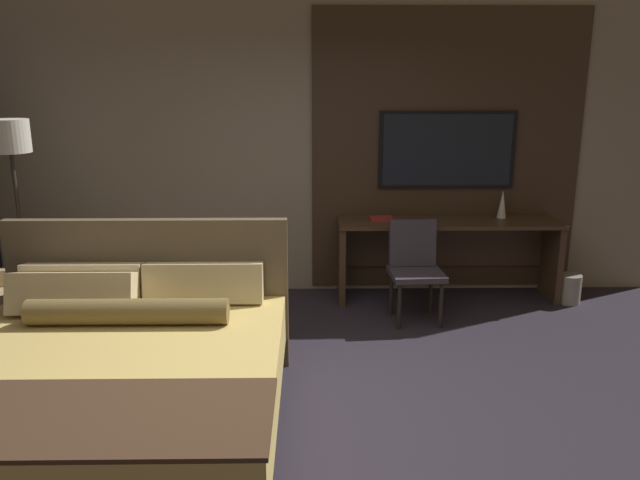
{
  "coord_description": "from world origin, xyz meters",
  "views": [
    {
      "loc": [
        0.13,
        -3.51,
        2.11
      ],
      "look_at": [
        0.21,
        1.07,
        0.91
      ],
      "focal_mm": 35.0,
      "sensor_mm": 36.0,
      "label": 1
    }
  ],
  "objects_px": {
    "vase_tall": "(502,204)",
    "desk": "(447,244)",
    "tv": "(447,150)",
    "armchair_by_window": "(6,314)",
    "desk_chair": "(414,262)",
    "bed": "(112,385)",
    "waste_bin": "(569,289)",
    "floor_lamp": "(11,153)",
    "book": "(381,219)"
  },
  "relations": [
    {
      "from": "armchair_by_window",
      "to": "book",
      "type": "xyz_separation_m",
      "value": [
        3.13,
        1.1,
        0.53
      ]
    },
    {
      "from": "desk",
      "to": "floor_lamp",
      "type": "distance_m",
      "value": 4.01
    },
    {
      "from": "desk",
      "to": "tv",
      "type": "height_order",
      "value": "tv"
    },
    {
      "from": "bed",
      "to": "desk",
      "type": "xyz_separation_m",
      "value": [
        2.51,
        2.43,
        0.21
      ]
    },
    {
      "from": "vase_tall",
      "to": "waste_bin",
      "type": "height_order",
      "value": "vase_tall"
    },
    {
      "from": "tv",
      "to": "vase_tall",
      "type": "height_order",
      "value": "tv"
    },
    {
      "from": "bed",
      "to": "armchair_by_window",
      "type": "bearing_deg",
      "value": 133.52
    },
    {
      "from": "floor_lamp",
      "to": "bed",
      "type": "bearing_deg",
      "value": -55.21
    },
    {
      "from": "vase_tall",
      "to": "book",
      "type": "distance_m",
      "value": 1.2
    },
    {
      "from": "tv",
      "to": "desk_chair",
      "type": "distance_m",
      "value": 1.24
    },
    {
      "from": "bed",
      "to": "desk_chair",
      "type": "xyz_separation_m",
      "value": [
        2.11,
        1.88,
        0.19
      ]
    },
    {
      "from": "desk_chair",
      "to": "vase_tall",
      "type": "bearing_deg",
      "value": 29.75
    },
    {
      "from": "tv",
      "to": "vase_tall",
      "type": "distance_m",
      "value": 0.75
    },
    {
      "from": "desk",
      "to": "vase_tall",
      "type": "xyz_separation_m",
      "value": [
        0.54,
        0.08,
        0.38
      ]
    },
    {
      "from": "bed",
      "to": "waste_bin",
      "type": "bearing_deg",
      "value": 31.4
    },
    {
      "from": "vase_tall",
      "to": "bed",
      "type": "bearing_deg",
      "value": -140.48
    },
    {
      "from": "desk",
      "to": "book",
      "type": "bearing_deg",
      "value": -179.66
    },
    {
      "from": "book",
      "to": "waste_bin",
      "type": "height_order",
      "value": "book"
    },
    {
      "from": "desk",
      "to": "armchair_by_window",
      "type": "distance_m",
      "value": 3.94
    },
    {
      "from": "bed",
      "to": "book",
      "type": "bearing_deg",
      "value": 52.51
    },
    {
      "from": "desk",
      "to": "vase_tall",
      "type": "bearing_deg",
      "value": 8.79
    },
    {
      "from": "book",
      "to": "desk_chair",
      "type": "bearing_deg",
      "value": -65.95
    },
    {
      "from": "bed",
      "to": "armchair_by_window",
      "type": "relative_size",
      "value": 2.1
    },
    {
      "from": "armchair_by_window",
      "to": "waste_bin",
      "type": "bearing_deg",
      "value": -103.7
    },
    {
      "from": "desk",
      "to": "vase_tall",
      "type": "distance_m",
      "value": 0.66
    },
    {
      "from": "bed",
      "to": "desk",
      "type": "bearing_deg",
      "value": 44.11
    },
    {
      "from": "armchair_by_window",
      "to": "floor_lamp",
      "type": "relative_size",
      "value": 0.57
    },
    {
      "from": "waste_bin",
      "to": "desk",
      "type": "bearing_deg",
      "value": 170.59
    },
    {
      "from": "waste_bin",
      "to": "floor_lamp",
      "type": "bearing_deg",
      "value": -176.76
    },
    {
      "from": "armchair_by_window",
      "to": "book",
      "type": "bearing_deg",
      "value": -94.78
    },
    {
      "from": "desk",
      "to": "tv",
      "type": "relative_size",
      "value": 1.6
    },
    {
      "from": "desk",
      "to": "book",
      "type": "xyz_separation_m",
      "value": [
        -0.65,
        -0.0,
        0.26
      ]
    },
    {
      "from": "vase_tall",
      "to": "desk",
      "type": "bearing_deg",
      "value": -171.21
    },
    {
      "from": "desk_chair",
      "to": "vase_tall",
      "type": "distance_m",
      "value": 1.2
    },
    {
      "from": "bed",
      "to": "tv",
      "type": "bearing_deg",
      "value": 46.41
    },
    {
      "from": "tv",
      "to": "armchair_by_window",
      "type": "bearing_deg",
      "value": -160.89
    },
    {
      "from": "armchair_by_window",
      "to": "tv",
      "type": "bearing_deg",
      "value": -95.05
    },
    {
      "from": "tv",
      "to": "vase_tall",
      "type": "bearing_deg",
      "value": -12.54
    },
    {
      "from": "armchair_by_window",
      "to": "vase_tall",
      "type": "xyz_separation_m",
      "value": [
        4.31,
        1.19,
        0.65
      ]
    },
    {
      "from": "desk_chair",
      "to": "book",
      "type": "bearing_deg",
      "value": 109.95
    },
    {
      "from": "desk_chair",
      "to": "book",
      "type": "relative_size",
      "value": 3.77
    },
    {
      "from": "desk",
      "to": "book",
      "type": "relative_size",
      "value": 8.98
    },
    {
      "from": "desk",
      "to": "vase_tall",
      "type": "height_order",
      "value": "vase_tall"
    },
    {
      "from": "floor_lamp",
      "to": "book",
      "type": "distance_m",
      "value": 3.33
    },
    {
      "from": "book",
      "to": "desk",
      "type": "bearing_deg",
      "value": 0.34
    },
    {
      "from": "bed",
      "to": "vase_tall",
      "type": "xyz_separation_m",
      "value": [
        3.05,
        2.52,
        0.58
      ]
    },
    {
      "from": "desk",
      "to": "armchair_by_window",
      "type": "bearing_deg",
      "value": -163.7
    },
    {
      "from": "book",
      "to": "floor_lamp",
      "type": "bearing_deg",
      "value": -171.64
    },
    {
      "from": "desk",
      "to": "bed",
      "type": "bearing_deg",
      "value": -135.89
    },
    {
      "from": "armchair_by_window",
      "to": "waste_bin",
      "type": "height_order",
      "value": "armchair_by_window"
    }
  ]
}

